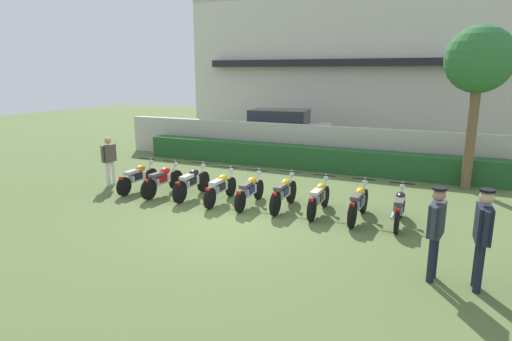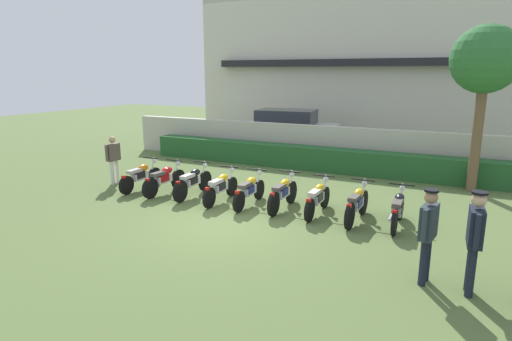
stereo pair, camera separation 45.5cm
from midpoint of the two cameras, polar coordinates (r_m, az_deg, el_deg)
ground at (r=10.70m, az=-3.13°, el=-6.84°), size 60.00×60.00×0.00m
building at (r=25.51m, az=15.47°, el=13.09°), size 18.13×6.50×7.74m
compound_wall at (r=16.97m, az=8.91°, el=3.26°), size 17.22×0.30×1.60m
hedge_row at (r=16.38m, az=8.12°, el=1.64°), size 13.78×0.70×0.87m
parked_car at (r=20.55m, az=5.10°, el=5.42°), size 4.67×2.47×1.89m
tree_near_inspector at (r=14.61m, az=29.12°, el=12.54°), size 2.00×2.00×5.00m
motorcycle_in_row_0 at (r=13.87m, az=-14.25°, el=-0.69°), size 0.60×1.89×0.94m
motorcycle_in_row_1 at (r=13.25m, az=-11.18°, el=-1.12°), size 0.60×1.91×0.97m
motorcycle_in_row_2 at (r=12.78m, az=-7.41°, el=-1.47°), size 0.60×1.97×0.97m
motorcycle_in_row_3 at (r=12.18m, az=-3.67°, el=-2.19°), size 0.60×1.90×0.95m
motorcycle_in_row_4 at (r=11.83m, az=0.20°, el=-2.63°), size 0.60×1.89×0.94m
motorcycle_in_row_5 at (r=11.52m, az=4.73°, el=-3.01°), size 0.60×1.88×0.98m
motorcycle_in_row_6 at (r=11.24m, az=9.38°, el=-3.64°), size 0.60×1.85×0.95m
motorcycle_in_row_7 at (r=10.91m, az=14.49°, el=-4.30°), size 0.60×1.90×0.98m
motorcycle_in_row_8 at (r=10.82m, az=19.58°, el=-4.86°), size 0.60×1.81×0.96m
inspector_person at (r=14.72m, az=-17.68°, el=1.82°), size 0.22×0.65×1.59m
officer_0 at (r=8.03m, az=23.52°, el=-7.10°), size 0.29×0.67×1.71m
officer_1 at (r=7.96m, az=28.67°, el=-7.43°), size 0.25×0.70×1.78m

